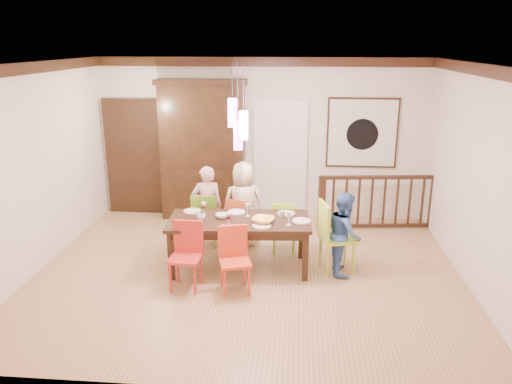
# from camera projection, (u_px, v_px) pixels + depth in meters

# --- Properties ---
(floor) EXTENTS (6.00, 6.00, 0.00)m
(floor) POSITION_uv_depth(u_px,v_px,m) (248.00, 272.00, 7.13)
(floor) COLOR #9D7D4B
(floor) RESTS_ON ground
(ceiling) EXTENTS (6.00, 6.00, 0.00)m
(ceiling) POSITION_uv_depth(u_px,v_px,m) (247.00, 63.00, 6.28)
(ceiling) COLOR white
(ceiling) RESTS_ON wall_back
(wall_back) EXTENTS (6.00, 0.00, 6.00)m
(wall_back) POSITION_uv_depth(u_px,v_px,m) (261.00, 139.00, 9.09)
(wall_back) COLOR silver
(wall_back) RESTS_ON floor
(wall_left) EXTENTS (0.00, 5.00, 5.00)m
(wall_left) POSITION_uv_depth(u_px,v_px,m) (34.00, 170.00, 6.95)
(wall_left) COLOR silver
(wall_left) RESTS_ON floor
(wall_right) EXTENTS (0.00, 5.00, 5.00)m
(wall_right) POSITION_uv_depth(u_px,v_px,m) (477.00, 180.00, 6.45)
(wall_right) COLOR silver
(wall_right) RESTS_ON floor
(crown_molding) EXTENTS (6.00, 5.00, 0.16)m
(crown_molding) POSITION_uv_depth(u_px,v_px,m) (247.00, 70.00, 6.30)
(crown_molding) COLOR black
(crown_molding) RESTS_ON wall_back
(panel_door) EXTENTS (1.04, 0.07, 2.24)m
(panel_door) POSITION_uv_depth(u_px,v_px,m) (134.00, 159.00, 9.35)
(panel_door) COLOR black
(panel_door) RESTS_ON wall_back
(white_doorway) EXTENTS (0.97, 0.05, 2.22)m
(white_doorway) POSITION_uv_depth(u_px,v_px,m) (280.00, 161.00, 9.14)
(white_doorway) COLOR silver
(white_doorway) RESTS_ON wall_back
(painting) EXTENTS (1.25, 0.06, 1.25)m
(painting) POSITION_uv_depth(u_px,v_px,m) (362.00, 133.00, 8.86)
(painting) COLOR black
(painting) RESTS_ON wall_back
(pendant_cluster) EXTENTS (0.27, 0.21, 1.14)m
(pendant_cluster) POSITION_uv_depth(u_px,v_px,m) (238.00, 124.00, 6.66)
(pendant_cluster) COLOR #FF4CA7
(pendant_cluster) RESTS_ON ceiling
(dining_table) EXTENTS (2.06, 1.05, 0.75)m
(dining_table) POSITION_uv_depth(u_px,v_px,m) (239.00, 225.00, 7.08)
(dining_table) COLOR black
(dining_table) RESTS_ON floor
(chair_far_left) EXTENTS (0.41, 0.41, 0.89)m
(chair_far_left) POSITION_uv_depth(u_px,v_px,m) (206.00, 215.00, 7.93)
(chair_far_left) COLOR #6BA623
(chair_far_left) RESTS_ON floor
(chair_far_mid) EXTENTS (0.43, 0.43, 0.84)m
(chair_far_mid) POSITION_uv_depth(u_px,v_px,m) (241.00, 218.00, 7.89)
(chair_far_mid) COLOR #C95123
(chair_far_mid) RESTS_ON floor
(chair_far_right) EXTENTS (0.38, 0.38, 0.83)m
(chair_far_right) POSITION_uv_depth(u_px,v_px,m) (284.00, 222.00, 7.73)
(chair_far_right) COLOR #9BC824
(chair_far_right) RESTS_ON floor
(chair_near_left) EXTENTS (0.43, 0.43, 0.90)m
(chair_near_left) POSITION_uv_depth(u_px,v_px,m) (185.00, 253.00, 6.53)
(chair_near_left) COLOR red
(chair_near_left) RESTS_ON floor
(chair_near_mid) EXTENTS (0.48, 0.48, 0.86)m
(chair_near_mid) POSITION_uv_depth(u_px,v_px,m) (235.00, 257.00, 6.45)
(chair_near_mid) COLOR red
(chair_near_mid) RESTS_ON floor
(chair_end_right) EXTENTS (0.56, 0.56, 1.03)m
(chair_end_right) POSITION_uv_depth(u_px,v_px,m) (338.00, 232.00, 7.03)
(chair_end_right) COLOR #AAD137
(chair_end_right) RESTS_ON floor
(china_hutch) EXTENTS (1.61, 0.46, 2.53)m
(china_hutch) POSITION_uv_depth(u_px,v_px,m) (203.00, 150.00, 9.03)
(china_hutch) COLOR black
(china_hutch) RESTS_ON floor
(balustrade) EXTENTS (2.10, 0.31, 0.96)m
(balustrade) POSITION_uv_depth(u_px,v_px,m) (378.00, 201.00, 8.67)
(balustrade) COLOR black
(balustrade) RESTS_ON floor
(person_far_left) EXTENTS (0.54, 0.42, 1.32)m
(person_far_left) POSITION_uv_depth(u_px,v_px,m) (207.00, 206.00, 7.90)
(person_far_left) COLOR #FFC2CA
(person_far_left) RESTS_ON floor
(person_far_mid) EXTENTS (0.74, 0.56, 1.38)m
(person_far_mid) POSITION_uv_depth(u_px,v_px,m) (243.00, 204.00, 7.90)
(person_far_mid) COLOR beige
(person_far_mid) RESTS_ON floor
(person_end_right) EXTENTS (0.46, 0.59, 1.18)m
(person_end_right) POSITION_uv_depth(u_px,v_px,m) (345.00, 233.00, 6.98)
(person_end_right) COLOR #3C64A8
(person_end_right) RESTS_ON floor
(serving_bowl) EXTENTS (0.35, 0.35, 0.08)m
(serving_bowl) POSITION_uv_depth(u_px,v_px,m) (263.00, 220.00, 6.91)
(serving_bowl) COLOR yellow
(serving_bowl) RESTS_ON dining_table
(small_bowl) EXTENTS (0.23, 0.23, 0.06)m
(small_bowl) POSITION_uv_depth(u_px,v_px,m) (222.00, 216.00, 7.10)
(small_bowl) COLOR white
(small_bowl) RESTS_ON dining_table
(cup_left) EXTENTS (0.15, 0.15, 0.09)m
(cup_left) POSITION_uv_depth(u_px,v_px,m) (201.00, 217.00, 7.00)
(cup_left) COLOR silver
(cup_left) RESTS_ON dining_table
(cup_right) EXTENTS (0.12, 0.12, 0.09)m
(cup_right) POSITION_uv_depth(u_px,v_px,m) (282.00, 214.00, 7.16)
(cup_right) COLOR silver
(cup_right) RESTS_ON dining_table
(plate_far_left) EXTENTS (0.26, 0.26, 0.01)m
(plate_far_left) POSITION_uv_depth(u_px,v_px,m) (192.00, 211.00, 7.38)
(plate_far_left) COLOR white
(plate_far_left) RESTS_ON dining_table
(plate_far_mid) EXTENTS (0.26, 0.26, 0.01)m
(plate_far_mid) POSITION_uv_depth(u_px,v_px,m) (236.00, 212.00, 7.34)
(plate_far_mid) COLOR white
(plate_far_mid) RESTS_ON dining_table
(plate_far_right) EXTENTS (0.26, 0.26, 0.01)m
(plate_far_right) POSITION_uv_depth(u_px,v_px,m) (286.00, 213.00, 7.28)
(plate_far_right) COLOR white
(plate_far_right) RESTS_ON dining_table
(plate_near_left) EXTENTS (0.26, 0.26, 0.01)m
(plate_near_left) POSITION_uv_depth(u_px,v_px,m) (183.00, 226.00, 6.77)
(plate_near_left) COLOR white
(plate_near_left) RESTS_ON dining_table
(plate_near_mid) EXTENTS (0.26, 0.26, 0.01)m
(plate_near_mid) POSITION_uv_depth(u_px,v_px,m) (262.00, 226.00, 6.79)
(plate_near_mid) COLOR white
(plate_near_mid) RESTS_ON dining_table
(plate_end_right) EXTENTS (0.26, 0.26, 0.01)m
(plate_end_right) POSITION_uv_depth(u_px,v_px,m) (301.00, 221.00, 6.98)
(plate_end_right) COLOR white
(plate_end_right) RESTS_ON dining_table
(wine_glass_a) EXTENTS (0.08, 0.08, 0.19)m
(wine_glass_a) POSITION_uv_depth(u_px,v_px,m) (204.00, 209.00, 7.21)
(wine_glass_a) COLOR #590C19
(wine_glass_a) RESTS_ON dining_table
(wine_glass_b) EXTENTS (0.08, 0.08, 0.19)m
(wine_glass_b) POSITION_uv_depth(u_px,v_px,m) (247.00, 210.00, 7.16)
(wine_glass_b) COLOR silver
(wine_glass_b) RESTS_ON dining_table
(wine_glass_c) EXTENTS (0.08, 0.08, 0.19)m
(wine_glass_c) POSITION_uv_depth(u_px,v_px,m) (228.00, 219.00, 6.78)
(wine_glass_c) COLOR #590C19
(wine_glass_c) RESTS_ON dining_table
(wine_glass_d) EXTENTS (0.08, 0.08, 0.19)m
(wine_glass_d) POSITION_uv_depth(u_px,v_px,m) (289.00, 218.00, 6.81)
(wine_glass_d) COLOR silver
(wine_glass_d) RESTS_ON dining_table
(napkin) EXTENTS (0.18, 0.14, 0.01)m
(napkin) POSITION_uv_depth(u_px,v_px,m) (227.00, 226.00, 6.77)
(napkin) COLOR #D83359
(napkin) RESTS_ON dining_table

